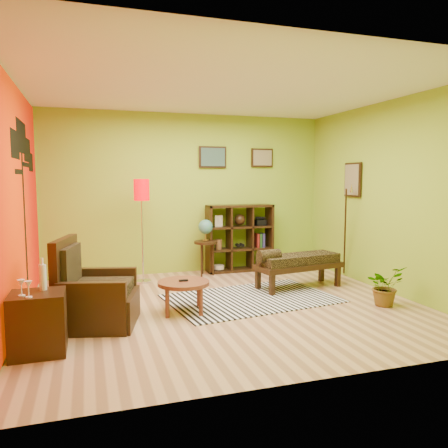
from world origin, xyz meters
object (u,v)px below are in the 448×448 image
object	(u,v)px
coffee_table	(184,286)
potted_plant	(385,290)
cube_shelf	(240,238)
globe_table	(206,233)
armchair	(93,299)
floor_lamp	(142,199)
side_cabinet	(38,323)
bench	(297,262)

from	to	relation	value
coffee_table	potted_plant	world-z (taller)	coffee_table
cube_shelf	coffee_table	bearing A→B (deg)	-125.45
coffee_table	potted_plant	size ratio (longest dim) A/B	1.22
globe_table	potted_plant	xyz separation A→B (m)	(1.79, -2.45, -0.53)
armchair	potted_plant	xyz separation A→B (m)	(3.68, -0.35, -0.10)
armchair	globe_table	world-z (taller)	armchair
globe_table	potted_plant	size ratio (longest dim) A/B	1.84
floor_lamp	armchair	bearing A→B (deg)	-112.72
armchair	potted_plant	world-z (taller)	armchair
floor_lamp	potted_plant	distance (m)	3.84
side_cabinet	cube_shelf	distance (m)	4.32
bench	floor_lamp	bearing A→B (deg)	153.64
armchair	side_cabinet	world-z (taller)	armchair
side_cabinet	potted_plant	bearing A→B (deg)	4.66
cube_shelf	bench	size ratio (longest dim) A/B	0.84
coffee_table	floor_lamp	size ratio (longest dim) A/B	0.39
armchair	floor_lamp	xyz separation A→B (m)	(0.80, 1.90, 1.04)
side_cabinet	coffee_table	bearing A→B (deg)	27.96
coffee_table	armchair	bearing A→B (deg)	-172.00
globe_table	potted_plant	world-z (taller)	globe_table
globe_table	bench	world-z (taller)	globe_table
globe_table	coffee_table	bearing A→B (deg)	-112.69
coffee_table	side_cabinet	world-z (taller)	side_cabinet
floor_lamp	side_cabinet	bearing A→B (deg)	-116.80
side_cabinet	globe_table	bearing A→B (deg)	49.14
side_cabinet	cube_shelf	size ratio (longest dim) A/B	0.76
floor_lamp	bench	bearing A→B (deg)	-26.36
coffee_table	floor_lamp	world-z (taller)	floor_lamp
armchair	cube_shelf	world-z (taller)	cube_shelf
bench	coffee_table	bearing A→B (deg)	-160.66
potted_plant	armchair	bearing A→B (deg)	174.50
floor_lamp	cube_shelf	distance (m)	1.98
bench	cube_shelf	bearing A→B (deg)	104.94
armchair	side_cabinet	xyz separation A→B (m)	(-0.52, -0.70, -0.00)
cube_shelf	potted_plant	world-z (taller)	cube_shelf
armchair	bench	distance (m)	3.10
globe_table	cube_shelf	size ratio (longest dim) A/B	0.81
floor_lamp	potted_plant	size ratio (longest dim) A/B	3.14
side_cabinet	potted_plant	size ratio (longest dim) A/B	1.72
side_cabinet	floor_lamp	distance (m)	3.10
coffee_table	globe_table	bearing A→B (deg)	67.31
armchair	bench	bearing A→B (deg)	15.35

